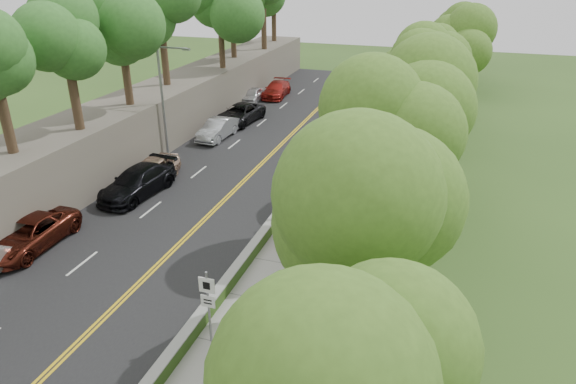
# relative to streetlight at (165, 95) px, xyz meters

# --- Properties ---
(ground) EXTENTS (140.00, 140.00, 0.00)m
(ground) POSITION_rel_streetlight_xyz_m (10.46, -14.00, -4.64)
(ground) COLOR #33511E
(ground) RESTS_ON ground
(road) EXTENTS (11.20, 66.00, 0.04)m
(road) POSITION_rel_streetlight_xyz_m (5.06, 1.00, -4.62)
(road) COLOR black
(road) RESTS_ON ground
(sidewalk) EXTENTS (4.20, 66.00, 0.05)m
(sidewalk) POSITION_rel_streetlight_xyz_m (13.01, 1.00, -4.61)
(sidewalk) COLOR gray
(sidewalk) RESTS_ON ground
(jersey_barrier) EXTENTS (0.42, 66.00, 0.60)m
(jersey_barrier) POSITION_rel_streetlight_xyz_m (10.71, 1.00, -4.34)
(jersey_barrier) COLOR #76DA2E
(jersey_barrier) RESTS_ON ground
(rock_embankment) EXTENTS (5.00, 66.00, 4.00)m
(rock_embankment) POSITION_rel_streetlight_xyz_m (-3.04, 1.00, -2.64)
(rock_embankment) COLOR #595147
(rock_embankment) RESTS_ON ground
(chainlink_fence) EXTENTS (0.04, 66.00, 2.00)m
(chainlink_fence) POSITION_rel_streetlight_xyz_m (15.11, 1.00, -3.64)
(chainlink_fence) COLOR slate
(chainlink_fence) RESTS_ON ground
(trees_embankment) EXTENTS (6.40, 66.00, 13.00)m
(trees_embankment) POSITION_rel_streetlight_xyz_m (-2.54, 1.00, 5.86)
(trees_embankment) COLOR #3A7B2B
(trees_embankment) RESTS_ON rock_embankment
(trees_fenceside) EXTENTS (7.00, 66.00, 14.00)m
(trees_fenceside) POSITION_rel_streetlight_xyz_m (17.46, 1.00, 2.36)
(trees_fenceside) COLOR #548229
(trees_fenceside) RESTS_ON ground
(streetlight) EXTENTS (2.52, 0.22, 8.00)m
(streetlight) POSITION_rel_streetlight_xyz_m (0.00, 0.00, 0.00)
(streetlight) COLOR gray
(streetlight) RESTS_ON ground
(signpost) EXTENTS (0.62, 0.09, 3.10)m
(signpost) POSITION_rel_streetlight_xyz_m (11.51, -17.02, -2.68)
(signpost) COLOR gray
(signpost) RESTS_ON sidewalk
(construction_barrel) EXTENTS (0.61, 0.61, 1.00)m
(construction_barrel) POSITION_rel_streetlight_xyz_m (14.53, 9.84, -4.09)
(construction_barrel) COLOR #EF520F
(construction_barrel) RESTS_ON sidewalk
(concrete_block) EXTENTS (1.29, 1.00, 0.83)m
(concrete_block) POSITION_rel_streetlight_xyz_m (14.76, -14.76, -4.17)
(concrete_block) COLOR slate
(concrete_block) RESTS_ON sidewalk
(car_2) EXTENTS (2.64, 5.52, 1.52)m
(car_2) POSITION_rel_streetlight_xyz_m (-0.14, -13.51, -3.84)
(car_2) COLOR #4E1910
(car_2) RESTS_ON road
(car_3) EXTENTS (2.91, 5.98, 1.67)m
(car_3) POSITION_rel_streetlight_xyz_m (1.46, -6.40, -3.76)
(car_3) COLOR black
(car_3) RESTS_ON road
(car_4) EXTENTS (2.26, 5.01, 1.67)m
(car_4) POSITION_rel_streetlight_xyz_m (1.34, -4.49, -3.76)
(car_4) COLOR tan
(car_4) RESTS_ON road
(car_5) EXTENTS (1.85, 4.81, 1.56)m
(car_5) POSITION_rel_streetlight_xyz_m (1.46, 4.91, -3.82)
(car_5) COLOR #A7AAAF
(car_5) RESTS_ON road
(car_6) EXTENTS (3.16, 5.94, 1.59)m
(car_6) POSITION_rel_streetlight_xyz_m (1.46, 9.42, -3.80)
(car_6) COLOR black
(car_6) RESTS_ON road
(car_7) EXTENTS (2.53, 5.43, 1.53)m
(car_7) POSITION_rel_streetlight_xyz_m (1.46, 19.07, -3.83)
(car_7) COLOR maroon
(car_7) RESTS_ON road
(car_8) EXTENTS (1.88, 4.09, 1.36)m
(car_8) POSITION_rel_streetlight_xyz_m (-0.14, 16.45, -3.92)
(car_8) COLOR silver
(car_8) RESTS_ON road
(painter_0) EXTENTS (0.57, 0.82, 1.59)m
(painter_0) POSITION_rel_streetlight_xyz_m (11.91, -7.95, -3.79)
(painter_0) COLOR gold
(painter_0) RESTS_ON sidewalk
(painter_1) EXTENTS (0.56, 0.68, 1.59)m
(painter_1) POSITION_rel_streetlight_xyz_m (11.21, -7.65, -3.80)
(painter_1) COLOR silver
(painter_1) RESTS_ON sidewalk
(painter_2) EXTENTS (1.04, 1.15, 1.92)m
(painter_2) POSITION_rel_streetlight_xyz_m (11.21, -2.81, -3.63)
(painter_2) COLOR black
(painter_2) RESTS_ON sidewalk
(painter_3) EXTENTS (0.57, 0.99, 1.52)m
(painter_3) POSITION_rel_streetlight_xyz_m (11.88, -9.88, -3.83)
(painter_3) COLOR brown
(painter_3) RESTS_ON sidewalk
(person_far) EXTENTS (1.19, 0.73, 1.88)m
(person_far) POSITION_rel_streetlight_xyz_m (13.26, 8.28, -3.65)
(person_far) COLOR black
(person_far) RESTS_ON sidewalk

